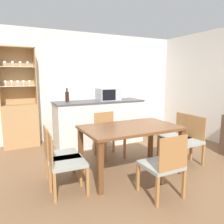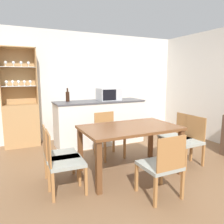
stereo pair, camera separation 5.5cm
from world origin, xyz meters
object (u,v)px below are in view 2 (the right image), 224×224
(dining_chair_side_right_near, at_px, (188,140))
(wine_bottle, at_px, (68,96))
(display_cabinet, at_px, (21,118))
(microwave, at_px, (109,94))
(dining_chair_side_left_far, at_px, (58,155))
(dining_chair_side_left_near, at_px, (63,161))
(dining_table, at_px, (130,133))
(dining_chair_head_far, at_px, (108,135))
(dining_chair_head_near, at_px, (162,165))
(dining_chair_side_right_far, at_px, (177,136))

(dining_chair_side_right_near, xyz_separation_m, wine_bottle, (-1.60, 1.89, 0.67))
(display_cabinet, relative_size, microwave, 4.30)
(wine_bottle, bearing_deg, microwave, -9.14)
(dining_chair_side_left_far, bearing_deg, dining_chair_side_left_near, 3.46)
(dining_chair_side_left_far, distance_m, wine_bottle, 1.84)
(dining_chair_side_right_near, xyz_separation_m, microwave, (-0.70, 1.74, 0.69))
(display_cabinet, height_order, dining_table, display_cabinet)
(dining_chair_side_right_near, bearing_deg, dining_chair_head_far, 47.66)
(dining_chair_side_left_far, distance_m, dining_chair_side_right_near, 2.19)
(dining_table, xyz_separation_m, dining_chair_head_far, (-0.00, 0.79, -0.23))
(display_cabinet, distance_m, dining_chair_head_far, 2.00)
(dining_chair_head_near, bearing_deg, display_cabinet, 115.85)
(microwave, bearing_deg, dining_chair_side_right_near, -68.07)
(dining_chair_side_right_near, height_order, dining_chair_head_far, same)
(wine_bottle, bearing_deg, dining_chair_side_left_near, -106.72)
(dining_chair_head_near, height_order, dining_chair_head_far, same)
(dining_chair_head_near, relative_size, dining_chair_head_far, 1.00)
(dining_chair_side_right_far, relative_size, dining_chair_side_right_near, 1.00)
(dining_chair_side_right_far, xyz_separation_m, wine_bottle, (-1.60, 1.62, 0.67))
(microwave, bearing_deg, display_cabinet, 163.07)
(dining_table, distance_m, dining_chair_head_near, 0.83)
(dining_table, height_order, dining_chair_side_right_near, dining_chair_side_right_near)
(dining_table, xyz_separation_m, dining_chair_side_right_near, (1.09, -0.13, -0.23))
(dining_table, bearing_deg, wine_bottle, 106.45)
(dining_chair_head_near, xyz_separation_m, wine_bottle, (-0.52, 2.55, 0.67))
(dining_chair_side_left_near, bearing_deg, dining_chair_head_far, 133.62)
(dining_chair_head_far, bearing_deg, dining_chair_side_right_far, 145.11)
(dining_chair_side_left_near, xyz_separation_m, wine_bottle, (0.57, 1.89, 0.67))
(dining_chair_side_left_near, relative_size, dining_chair_side_right_far, 1.00)
(dining_chair_side_left_near, relative_size, wine_bottle, 2.87)
(dining_chair_side_left_near, relative_size, microwave, 1.70)
(dining_table, height_order, wine_bottle, wine_bottle)
(dining_table, relative_size, dining_chair_head_near, 1.79)
(dining_chair_side_left_near, xyz_separation_m, dining_chair_head_far, (1.08, 0.93, 0.00))
(microwave, relative_size, wine_bottle, 1.69)
(dining_table, relative_size, dining_chair_side_left_far, 1.79)
(dining_table, bearing_deg, dining_chair_side_right_near, -7.05)
(dining_chair_side_left_far, height_order, dining_chair_side_left_near, same)
(dining_chair_side_left_far, bearing_deg, dining_chair_side_right_near, 86.30)
(microwave, bearing_deg, dining_chair_side_right_far, -64.53)
(dining_chair_side_left_near, bearing_deg, dining_chair_head_near, 61.68)
(dining_chair_side_right_far, relative_size, dining_chair_head_far, 1.00)
(dining_chair_side_left_far, bearing_deg, microwave, 138.51)
(dining_chair_side_left_far, bearing_deg, wine_bottle, 164.13)
(dining_table, height_order, dining_chair_head_near, dining_chair_head_near)
(display_cabinet, xyz_separation_m, microwave, (1.83, -0.56, 0.48))
(dining_chair_side_right_near, relative_size, microwave, 1.70)
(dining_chair_side_right_near, xyz_separation_m, dining_chair_head_far, (-1.09, 0.93, 0.00))
(display_cabinet, relative_size, dining_chair_side_right_far, 2.53)
(display_cabinet, relative_size, dining_chair_head_far, 2.53)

